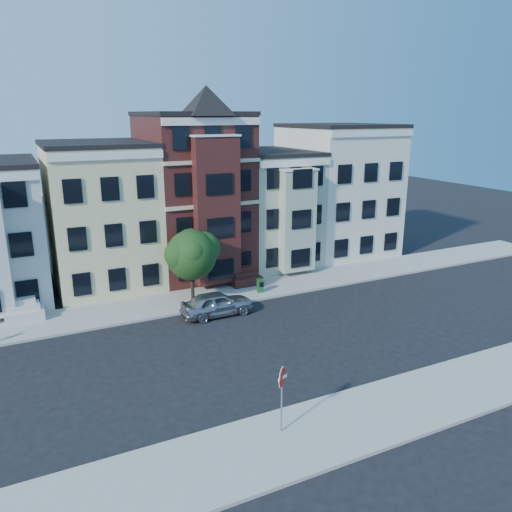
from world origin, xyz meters
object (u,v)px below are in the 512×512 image
newspaper_box (260,286)px  stop_sign (282,395)px  street_tree (191,258)px  parked_car (217,304)px

newspaper_box → stop_sign: bearing=-103.4°
street_tree → parked_car: size_ratio=1.33×
street_tree → parked_car: 3.50m
street_tree → parked_car: (0.74, -2.46, -2.38)m
parked_car → newspaper_box: size_ratio=4.81×
stop_sign → newspaper_box: bearing=44.4°
street_tree → parked_car: bearing=-73.4°
street_tree → newspaper_box: 5.48m
stop_sign → parked_car: bearing=57.7°
parked_car → newspaper_box: (4.12, 2.21, -0.15)m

